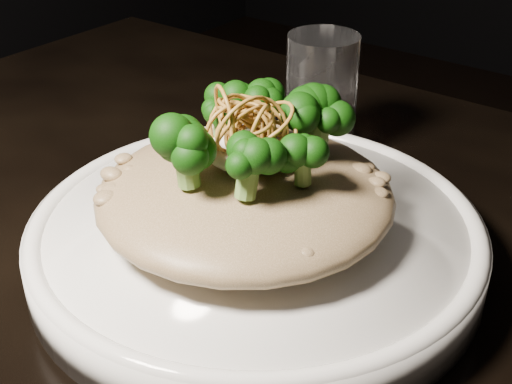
# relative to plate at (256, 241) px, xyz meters

# --- Properties ---
(plate) EXTENTS (0.31, 0.31, 0.03)m
(plate) POSITION_rel_plate_xyz_m (0.00, 0.00, 0.00)
(plate) COLOR white
(plate) RESTS_ON table
(risotto) EXTENTS (0.20, 0.20, 0.04)m
(risotto) POSITION_rel_plate_xyz_m (-0.01, -0.01, 0.04)
(risotto) COLOR brown
(risotto) RESTS_ON plate
(broccoli) EXTENTS (0.13, 0.13, 0.05)m
(broccoli) POSITION_rel_plate_xyz_m (-0.00, 0.00, 0.08)
(broccoli) COLOR black
(broccoli) RESTS_ON risotto
(cheese) EXTENTS (0.06, 0.06, 0.02)m
(cheese) POSITION_rel_plate_xyz_m (-0.01, 0.00, 0.07)
(cheese) COLOR silver
(cheese) RESTS_ON risotto
(shallots) EXTENTS (0.06, 0.06, 0.04)m
(shallots) POSITION_rel_plate_xyz_m (-0.00, -0.00, 0.09)
(shallots) COLOR brown
(shallots) RESTS_ON cheese
(drinking_glass) EXTENTS (0.08, 0.08, 0.11)m
(drinking_glass) POSITION_rel_plate_xyz_m (-0.06, 0.17, 0.04)
(drinking_glass) COLOR silver
(drinking_glass) RESTS_ON table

